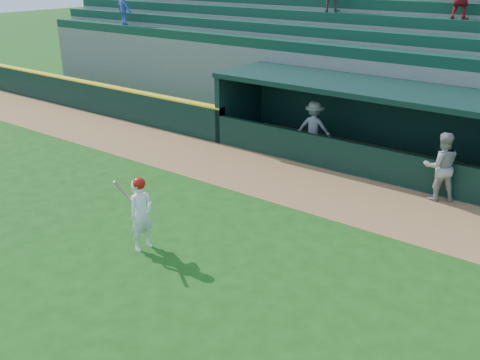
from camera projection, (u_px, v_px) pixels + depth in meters
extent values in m
plane|color=#174711|center=(195.00, 259.00, 11.34)|extent=(120.00, 120.00, 0.00)
cube|color=olive|center=(311.00, 187.00, 14.96)|extent=(40.00, 3.00, 0.01)
cube|color=black|center=(81.00, 95.00, 22.79)|extent=(15.50, 0.30, 1.20)
cube|color=yellow|center=(79.00, 81.00, 22.56)|extent=(15.50, 0.32, 0.06)
imported|color=#969692|center=(441.00, 166.00, 13.89)|extent=(1.14, 1.07, 1.85)
imported|color=#ACACA6|center=(314.00, 127.00, 17.44)|extent=(1.23, 0.88, 1.72)
cube|color=slate|center=(355.00, 160.00, 17.03)|extent=(9.00, 2.60, 0.04)
cube|color=black|center=(240.00, 104.00, 19.17)|extent=(0.20, 2.60, 2.30)
cube|color=black|center=(375.00, 117.00, 17.57)|extent=(9.40, 0.20, 2.30)
cube|color=black|center=(361.00, 86.00, 16.14)|extent=(9.40, 2.80, 0.16)
cube|color=black|center=(338.00, 156.00, 15.95)|extent=(9.00, 0.16, 1.00)
cube|color=brown|center=(366.00, 146.00, 17.53)|extent=(8.40, 0.45, 0.10)
cube|color=slate|center=(383.00, 104.00, 17.84)|extent=(34.00, 0.85, 2.91)
cube|color=#0F3828|center=(386.00, 55.00, 17.13)|extent=(34.00, 0.60, 0.36)
cube|color=slate|center=(393.00, 93.00, 18.38)|extent=(34.00, 0.85, 3.36)
cube|color=#0F3828|center=(398.00, 38.00, 17.59)|extent=(34.00, 0.60, 0.36)
cube|color=slate|center=(403.00, 83.00, 18.93)|extent=(34.00, 0.85, 3.81)
cube|color=#0F3828|center=(409.00, 22.00, 18.05)|extent=(34.00, 0.60, 0.36)
cube|color=slate|center=(413.00, 73.00, 19.47)|extent=(34.00, 0.85, 4.26)
cube|color=#0F3828|center=(420.00, 6.00, 18.51)|extent=(34.00, 0.60, 0.36)
cube|color=slate|center=(422.00, 63.00, 20.01)|extent=(34.00, 0.85, 4.71)
cube|color=slate|center=(430.00, 54.00, 20.56)|extent=(34.00, 0.85, 5.16)
cube|color=slate|center=(438.00, 46.00, 21.10)|extent=(34.00, 0.85, 5.61)
cube|color=slate|center=(443.00, 44.00, 21.53)|extent=(34.50, 0.30, 5.61)
imported|color=navy|center=(124.00, 7.00, 23.67)|extent=(1.08, 0.77, 1.52)
imported|color=white|center=(141.00, 215.00, 11.51)|extent=(0.45, 0.62, 1.60)
sphere|color=#AB1309|center=(139.00, 184.00, 11.24)|extent=(0.27, 0.27, 0.27)
cylinder|color=tan|center=(126.00, 195.00, 11.26)|extent=(0.23, 0.50, 0.76)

